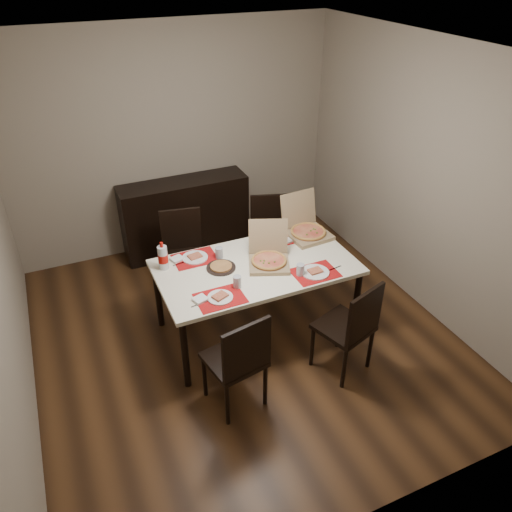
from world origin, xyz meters
The scene contains 18 objects.
ground centered at (0.00, 0.00, -0.01)m, with size 3.80×4.00×0.02m, color #472B16.
room_walls centered at (0.00, 0.43, 1.73)m, with size 3.84×4.02×2.62m.
sideboard centered at (0.00, 1.78, 0.45)m, with size 1.50×0.40×0.90m, color black.
dining_table centered at (0.16, 0.04, 0.68)m, with size 1.80×1.00×0.75m.
chair_near_left centered at (-0.36, -0.79, 0.51)m, with size 0.49×0.49×0.93m.
chair_near_right centered at (0.66, -0.80, 0.51)m, with size 0.53×0.53×0.93m.
chair_far_left centered at (-0.28, 0.94, 0.51)m, with size 0.49×0.49×0.93m.
chair_far_right centered at (0.71, 0.88, 0.51)m, with size 0.53×0.53×0.93m.
setting_near_left centered at (-0.29, -0.27, 0.77)m, with size 0.48×0.30×0.11m.
setting_near_right centered at (0.55, -0.28, 0.77)m, with size 0.47×0.30×0.11m.
setting_far_left centered at (-0.28, 0.36, 0.77)m, with size 0.47×0.30×0.11m.
setting_far_right centered at (0.56, 0.37, 0.77)m, with size 0.48×0.30×0.11m.
napkin_loose centered at (0.29, 0.06, 0.76)m, with size 0.12×0.11×0.02m, color white.
pizza_box_center centered at (0.28, 0.02, 0.81)m, with size 0.48×0.51×0.36m.
pizza_box_right centered at (0.84, 0.34, 0.81)m, with size 0.42×0.46×0.40m.
faina_plate centered at (-0.15, 0.12, 0.76)m, with size 0.27×0.27×0.03m.
dip_bowl centered at (0.28, 0.27, 0.76)m, with size 0.10×0.10×0.03m, color white.
soda_bottle centered at (-0.62, 0.33, 0.86)m, with size 0.09×0.09×0.27m.
Camera 1 is at (-1.39, -3.43, 3.27)m, focal length 35.00 mm.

